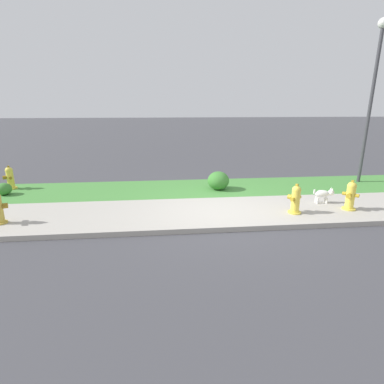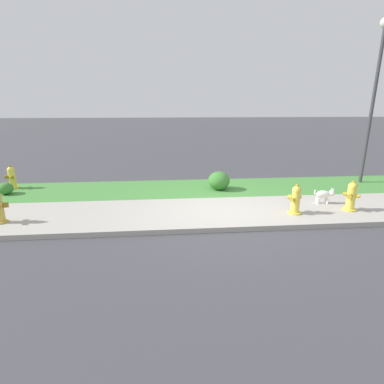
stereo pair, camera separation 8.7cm
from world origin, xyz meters
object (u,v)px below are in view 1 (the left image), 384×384
small_white_dog (324,194)px  shrub_bush_far_verge (218,181)px  fire_hydrant_far_end (295,199)px  shrub_bush_mid_verge (4,189)px  fire_hydrant_by_grass_verge (10,178)px  street_lamp (374,80)px  fire_hydrant_near_corner (350,196)px

small_white_dog → shrub_bush_far_verge: bearing=154.5°
fire_hydrant_far_end → shrub_bush_mid_verge: size_ratio=1.76×
fire_hydrant_by_grass_verge → fire_hydrant_far_end: bearing=-139.0°
shrub_bush_mid_verge → fire_hydrant_far_end: bearing=-16.9°
fire_hydrant_by_grass_verge → street_lamp: 12.12m
fire_hydrant_by_grass_verge → street_lamp: size_ratio=0.15×
fire_hydrant_far_end → street_lamp: size_ratio=0.15×
fire_hydrant_near_corner → shrub_bush_far_verge: bearing=10.7°
shrub_bush_mid_verge → street_lamp: bearing=2.1°
street_lamp → shrub_bush_mid_verge: size_ratio=12.01×
street_lamp → shrub_bush_far_verge: size_ratio=7.57×
street_lamp → shrub_bush_mid_verge: street_lamp is taller
shrub_bush_mid_verge → shrub_bush_far_verge: (6.51, -0.06, 0.11)m
fire_hydrant_far_end → shrub_bush_mid_verge: fire_hydrant_far_end is taller
street_lamp → shrub_bush_far_verge: bearing=-174.6°
fire_hydrant_by_grass_verge → shrub_bush_mid_verge: (0.11, -0.68, -0.18)m
fire_hydrant_far_end → shrub_bush_far_verge: (-1.49, 2.36, -0.07)m
small_white_dog → shrub_bush_far_verge: (-2.61, 1.68, 0.03)m
fire_hydrant_near_corner → shrub_bush_far_verge: fire_hydrant_near_corner is taller
fire_hydrant_by_grass_verge → fire_hydrant_near_corner: bearing=-135.3°
fire_hydrant_near_corner → fire_hydrant_far_end: 1.51m
fire_hydrant_by_grass_verge → shrub_bush_mid_verge: size_ratio=1.77×
small_white_dog → shrub_bush_far_verge: 3.10m
fire_hydrant_by_grass_verge → shrub_bush_far_verge: size_ratio=1.11×
fire_hydrant_far_end → shrub_bush_far_verge: size_ratio=1.11×
small_white_dog → street_lamp: 4.54m
fire_hydrant_near_corner → street_lamp: (2.12, 2.75, 2.99)m
fire_hydrant_far_end → fire_hydrant_by_grass_verge: bearing=123.1°
fire_hydrant_by_grass_verge → small_white_dog: (9.23, -2.42, -0.10)m
fire_hydrant_near_corner → street_lamp: 4.58m
fire_hydrant_by_grass_verge → shrub_bush_far_verge: fire_hydrant_by_grass_verge is taller
fire_hydrant_near_corner → fire_hydrant_far_end: fire_hydrant_near_corner is taller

